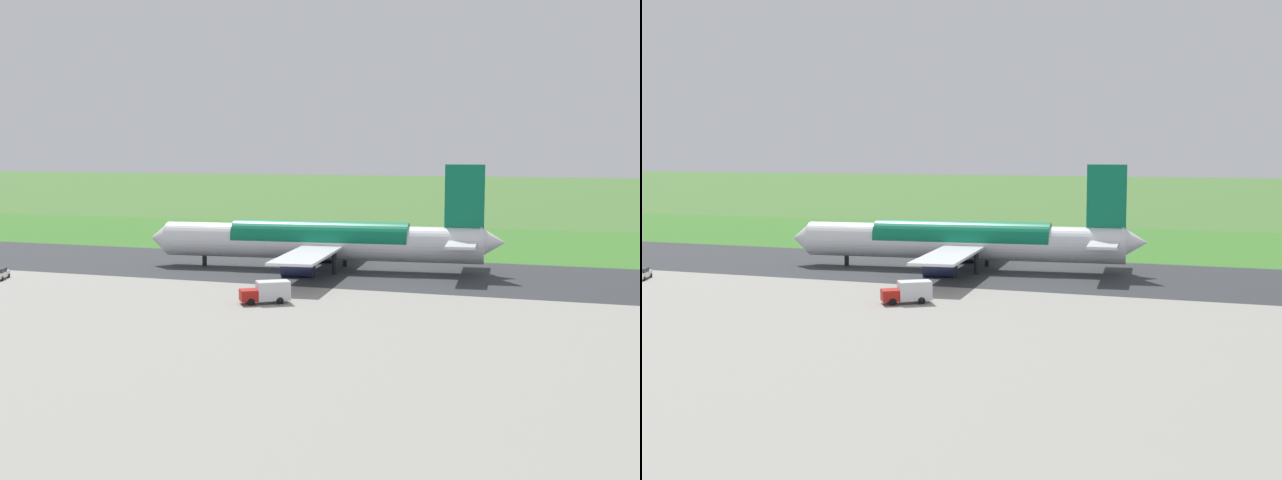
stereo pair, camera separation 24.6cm
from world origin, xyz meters
TOP-DOWN VIEW (x-y plane):
  - ground_plane at (0.00, 0.00)m, footprint 800.00×800.00m
  - runway_asphalt at (0.00, 0.00)m, footprint 600.00×30.64m
  - apron_concrete at (0.00, 50.30)m, footprint 440.00×110.00m
  - grass_verge_foreground at (0.00, -32.37)m, footprint 600.00×80.00m
  - airliner_main at (2.19, -0.04)m, footprint 54.15×44.38m
  - service_truck_baggage at (-0.17, 27.47)m, footprint 6.09×5.05m
  - no_stopping_sign at (3.58, -30.25)m, footprint 0.60×0.10m
  - traffic_cone_orange at (7.86, -35.77)m, footprint 0.40×0.40m

SIDE VIEW (x-z plane):
  - ground_plane at x=0.00m, z-range 0.00..0.00m
  - grass_verge_foreground at x=0.00m, z-range 0.00..0.04m
  - apron_concrete at x=0.00m, z-range 0.00..0.05m
  - runway_asphalt at x=0.00m, z-range 0.00..0.06m
  - traffic_cone_orange at x=7.86m, z-range 0.00..0.55m
  - no_stopping_sign at x=3.58m, z-range 0.23..2.56m
  - service_truck_baggage at x=-0.17m, z-range 0.08..2.73m
  - airliner_main at x=2.19m, z-range -3.59..12.29m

